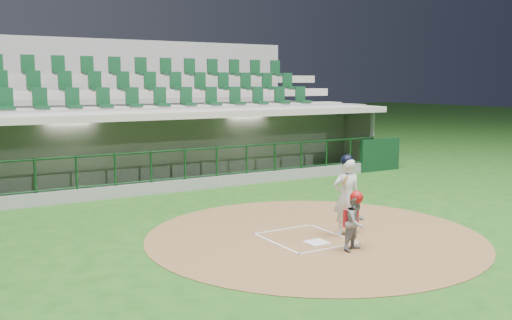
% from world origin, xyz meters
% --- Properties ---
extents(ground, '(120.00, 120.00, 0.00)m').
position_xyz_m(ground, '(0.00, 0.00, 0.00)').
color(ground, '#1D4D16').
rests_on(ground, ground).
extents(dirt_circle, '(7.20, 7.20, 0.01)m').
position_xyz_m(dirt_circle, '(0.30, -0.20, 0.01)').
color(dirt_circle, brown).
rests_on(dirt_circle, ground).
extents(home_plate, '(0.43, 0.43, 0.02)m').
position_xyz_m(home_plate, '(0.00, -0.70, 0.02)').
color(home_plate, white).
rests_on(home_plate, dirt_circle).
extents(batter_box_chalk, '(1.55, 1.80, 0.01)m').
position_xyz_m(batter_box_chalk, '(0.00, -0.30, 0.02)').
color(batter_box_chalk, white).
rests_on(batter_box_chalk, ground).
extents(dugout_structure, '(16.40, 3.70, 3.00)m').
position_xyz_m(dugout_structure, '(0.17, 7.83, 0.96)').
color(dugout_structure, gray).
rests_on(dugout_structure, ground).
extents(seating_deck, '(17.00, 6.72, 5.15)m').
position_xyz_m(seating_deck, '(0.00, 10.91, 1.42)').
color(seating_deck, gray).
rests_on(seating_deck, ground).
extents(batter, '(0.88, 0.91, 1.74)m').
position_xyz_m(batter, '(0.92, -0.49, 0.89)').
color(batter, white).
rests_on(batter, dirt_circle).
extents(catcher, '(0.63, 0.55, 1.18)m').
position_xyz_m(catcher, '(0.36, -1.46, 0.59)').
color(catcher, gray).
rests_on(catcher, dirt_circle).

